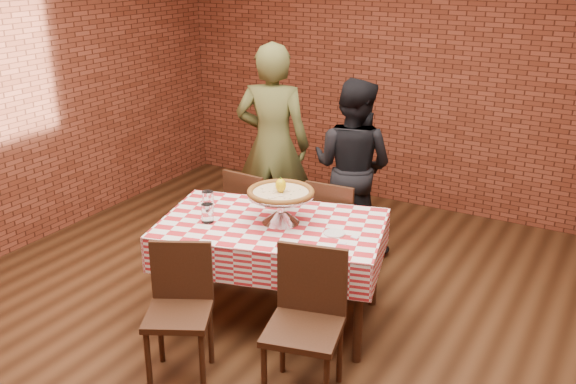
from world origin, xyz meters
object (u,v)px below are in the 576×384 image
at_px(chair_far_left, 256,217).
at_px(water_glass_right, 208,200).
at_px(pizza_stand, 281,208).
at_px(chair_near_right, 303,330).
at_px(water_glass_left, 207,213).
at_px(table, 272,272).
at_px(chair_near_left, 179,318).
at_px(diner_olive, 273,145).
at_px(chair_far_right, 337,229).
at_px(condiment_caddy, 288,198).
at_px(pizza, 281,193).
at_px(diner_black, 352,167).

bearing_deg(chair_far_left, water_glass_right, 96.05).
xyz_separation_m(pizza_stand, chair_near_right, (0.56, -0.70, -0.41)).
xyz_separation_m(water_glass_left, chair_near_right, (1.00, -0.45, -0.37)).
height_order(table, chair_near_left, chair_near_left).
height_order(water_glass_left, chair_near_right, chair_near_right).
bearing_deg(diner_olive, pizza_stand, 105.57).
xyz_separation_m(table, chair_far_right, (0.13, 0.78, 0.06)).
relative_size(condiment_caddy, chair_near_right, 0.14).
bearing_deg(chair_near_left, chair_far_left, 77.86).
relative_size(pizza_stand, water_glass_left, 3.55).
xyz_separation_m(chair_far_left, diner_olive, (-0.14, 0.50, 0.47)).
xyz_separation_m(pizza, condiment_caddy, (-0.10, 0.28, -0.15)).
height_order(chair_far_right, diner_olive, diner_olive).
height_order(chair_near_right, diner_black, diner_black).
relative_size(pizza_stand, chair_near_left, 0.55).
height_order(table, pizza, pizza).
xyz_separation_m(condiment_caddy, chair_far_left, (-0.51, 0.36, -0.39)).
bearing_deg(condiment_caddy, chair_far_right, 33.64).
height_order(table, diner_black, diner_black).
relative_size(pizza, chair_far_left, 0.53).
bearing_deg(diner_olive, water_glass_right, 80.20).
relative_size(water_glass_right, chair_far_left, 0.15).
bearing_deg(water_glass_left, condiment_caddy, 57.96).
bearing_deg(chair_near_right, pizza_stand, 115.19).
bearing_deg(pizza, diner_olive, 123.33).
height_order(pizza, chair_far_right, pizza).
bearing_deg(diner_black, diner_olive, 16.18).
height_order(water_glass_right, chair_near_right, chair_near_right).
height_order(chair_near_right, chair_far_left, chair_near_right).
xyz_separation_m(pizza_stand, diner_olive, (-0.75, 1.14, 0.04)).
bearing_deg(diner_olive, chair_near_right, 107.70).
height_order(pizza_stand, water_glass_left, pizza_stand).
height_order(water_glass_left, condiment_caddy, water_glass_left).
xyz_separation_m(water_glass_left, diner_black, (0.39, 1.56, -0.05)).
bearing_deg(chair_far_right, diner_olive, -29.04).
bearing_deg(table, diner_olive, 120.72).
height_order(water_glass_right, chair_near_left, water_glass_right).
relative_size(table, diner_olive, 0.84).
bearing_deg(condiment_caddy, table, -114.64).
relative_size(pizza, diner_olive, 0.25).
height_order(water_glass_right, diner_black, diner_black).
height_order(pizza_stand, diner_black, diner_black).
bearing_deg(condiment_caddy, pizza, -104.02).
xyz_separation_m(pizza, water_glass_left, (-0.44, -0.25, -0.15)).
height_order(table, diner_olive, diner_olive).
distance_m(chair_far_left, chair_far_right, 0.70).
height_order(pizza, water_glass_right, pizza).
bearing_deg(water_glass_left, chair_far_right, 62.31).
xyz_separation_m(water_glass_right, diner_black, (0.53, 1.36, -0.05)).
height_order(pizza, condiment_caddy, pizza).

